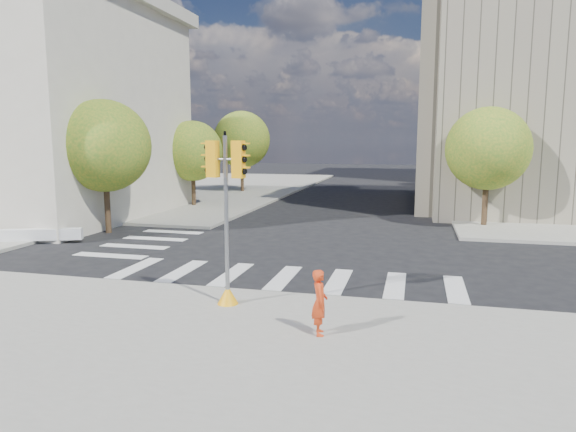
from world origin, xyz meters
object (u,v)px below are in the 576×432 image
(traffic_signal, at_px, (227,233))
(photographer, at_px, (320,302))
(lamp_far, at_px, (466,139))
(planter_wall, at_px, (10,235))
(lamp_near, at_px, (488,138))

(traffic_signal, relative_size, photographer, 3.05)
(lamp_far, height_order, traffic_signal, lamp_far)
(traffic_signal, height_order, planter_wall, traffic_signal)
(lamp_far, bearing_deg, lamp_near, -90.00)
(lamp_far, xyz_separation_m, photographer, (-5.98, -34.96, -3.68))
(lamp_near, bearing_deg, photographer, -105.93)
(traffic_signal, height_order, photographer, traffic_signal)
(lamp_far, bearing_deg, traffic_signal, -104.69)
(traffic_signal, distance_m, planter_wall, 13.67)
(photographer, height_order, planter_wall, photographer)
(traffic_signal, xyz_separation_m, planter_wall, (-12.24, 5.85, -1.68))
(lamp_near, distance_m, planter_wall, 25.34)
(lamp_far, distance_m, traffic_signal, 34.63)
(traffic_signal, xyz_separation_m, photographer, (2.77, -1.55, -1.19))
(traffic_signal, relative_size, planter_wall, 0.76)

